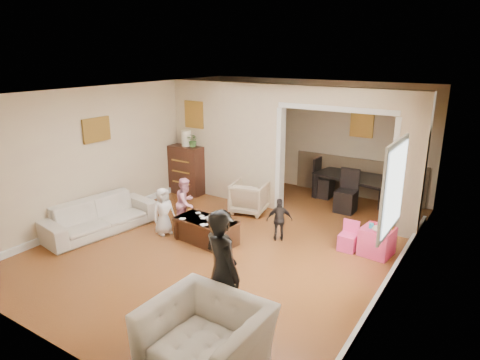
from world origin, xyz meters
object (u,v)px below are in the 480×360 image
Objects in this scene: table_lamp at (186,138)px; cyan_cup at (371,226)px; armchair_back at (249,197)px; coffee_table at (206,231)px; dresser at (187,170)px; child_kneel_b at (186,203)px; play_table at (377,241)px; coffee_cup at (209,219)px; adult_person at (222,273)px; armchair_front at (206,341)px; dining_table at (356,189)px; child_toddler at (280,220)px; sofa at (99,216)px; child_kneel_a at (164,211)px.

table_lamp is 4.50× the size of cyan_cup.
coffee_table is (0.11, -1.63, -0.12)m from armchair_back.
dresser is 2.08m from child_kneel_b.
cyan_cup reaches higher than play_table.
adult_person reaches higher than coffee_cup.
armchair_front is 1.21× the size of child_kneel_b.
dresser is 1.03× the size of coffee_table.
play_table is at bearing -87.14° from adult_person.
dining_table is at bearing -145.75° from armchair_back.
dining_table reaches higher than play_table.
dresser is at bearing 136.08° from coffee_table.
dresser is 0.72× the size of adult_person.
table_lamp reaches higher than cyan_cup.
adult_person is (-0.87, -2.97, 0.28)m from cyan_cup.
armchair_back is 0.92× the size of child_toddler.
play_table is at bearing -58.94° from sofa.
table_lamp is 3.40m from child_toddler.
child_toddler reaches higher than armchair_back.
armchair_back is 0.72× the size of child_kneel_b.
table_lamp is 3.67× the size of coffee_cup.
dining_table is 3.82m from child_kneel_b.
coffee_table is 0.81m from child_kneel_b.
table_lamp is 0.41× the size of child_kneel_a.
table_lamp reaches higher than armchair_front.
coffee_cup is 0.96m from child_kneel_a.
child_toddler is (3.05, -1.18, -0.18)m from dresser.
play_table is (2.56, 1.17, -0.22)m from coffee_cup.
child_kneel_b reaches higher than coffee_cup.
adult_person is 1.78× the size of child_kneel_a.
child_kneel_a reaches higher than armchair_back.
sofa reaches higher than coffee_cup.
cyan_cup is at bearing -153.43° from play_table.
child_toddler is (-1.61, -0.37, 0.15)m from play_table.
armchair_back is at bearing 169.62° from play_table.
child_toddler is at bearing -167.88° from cyan_cup.
dining_table is at bearing -49.14° from child_kneel_b.
child_kneel_b is at bearing -41.30° from sofa.
child_kneel_a reaches higher than child_toddler.
child_kneel_b is (1.30, -1.63, -0.08)m from dresser.
dining_table is (-0.99, 2.30, -0.20)m from cyan_cup.
table_lamp reaches higher than dresser.
armchair_back is 0.40× the size of dining_table.
sofa is at bearing -6.65° from child_toddler.
cyan_cup is at bearing -89.44° from child_kneel_b.
child_kneel_b is at bearing -1.24° from child_kneel_a.
dresser is at bearing 0.00° from table_lamp.
dresser is 2.38m from child_kneel_a.
play_table is at bearing 160.28° from child_toddler.
child_toddler is at bearing -21.10° from dresser.
sofa is 1.88× the size of coffee_table.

